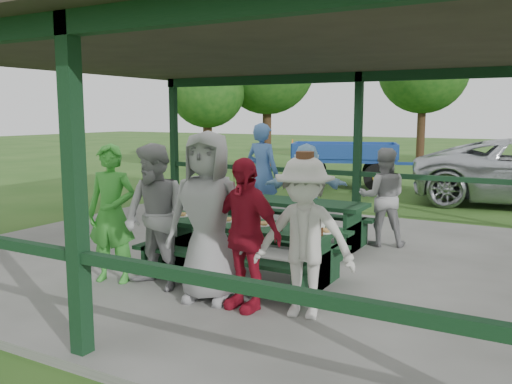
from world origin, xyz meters
The scene contains 18 objects.
ground centered at (0.00, 0.00, 0.00)m, with size 90.00×90.00×0.00m, color #264F18.
concrete_slab centered at (0.00, 0.00, 0.05)m, with size 10.00×8.00×0.10m, color #60605C.
pavilion_structure centered at (0.00, 0.00, 3.17)m, with size 10.60×8.60×3.24m.
picnic_table_near centered at (0.14, -1.20, 0.57)m, with size 2.51×1.39×0.75m.
picnic_table_far centered at (-0.10, 0.80, 0.57)m, with size 2.48×1.39×0.75m.
table_setting centered at (0.27, -1.16, 0.88)m, with size 2.34×0.45×0.10m.
contestant_green centered at (-1.26, -2.08, 0.99)m, with size 0.65×0.43×1.78m, color green.
contestant_grey_left centered at (-0.59, -2.03, 1.00)m, with size 0.88×0.68×1.80m, color #959598.
contestant_grey_mid centered at (0.21, -2.07, 1.08)m, with size 0.96×0.63×1.97m, color gray.
contestant_red centered at (0.71, -2.09, 0.94)m, with size 0.99×0.41×1.69m, color maroon.
contestant_white_fedora centered at (1.38, -2.00, 0.96)m, with size 1.20×0.82×1.77m.
spectator_lblue centered at (-0.27, 1.78, 0.92)m, with size 1.51×0.48×1.63m, color #95C4E6.
spectator_blue centered at (-1.42, 2.24, 1.09)m, with size 0.72×0.47×1.97m, color #4168A9.
spectator_grey centered at (1.21, 1.53, 0.90)m, with size 0.78×0.61×1.61m, color gray.
farm_trailer centered at (-2.03, 8.62, 0.73)m, with size 4.22×2.65×1.47m.
tree_far_left centered at (-6.97, 12.85, 4.15)m, with size 3.93×3.93×6.13m.
tree_left centered at (-1.77, 17.76, 4.22)m, with size 3.99×3.99×6.23m.
tree_edge_left centered at (-8.53, 10.76, 3.17)m, with size 3.00×3.00×4.69m.
Camera 1 is at (3.66, -7.11, 2.26)m, focal length 38.00 mm.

